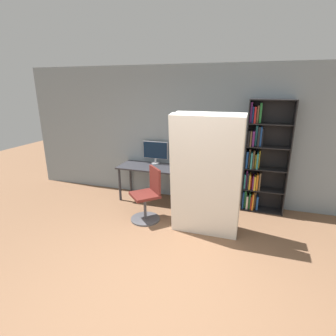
{
  "coord_description": "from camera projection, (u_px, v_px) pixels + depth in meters",
  "views": [
    {
      "loc": [
        0.87,
        -2.15,
        2.27
      ],
      "look_at": [
        -0.34,
        1.62,
        1.05
      ],
      "focal_mm": 28.0,
      "sensor_mm": 36.0,
      "label": 1
    }
  ],
  "objects": [
    {
      "name": "ground_plane",
      "position": [
        153.0,
        303.0,
        2.88
      ],
      "size": [
        16.0,
        16.0,
        0.0
      ],
      "primitive_type": "plane",
      "color": "brown"
    },
    {
      "name": "monitor",
      "position": [
        155.0,
        151.0,
        5.47
      ],
      "size": [
        0.54,
        0.16,
        0.48
      ],
      "color": "#B7B7BC",
      "rests_on": "desk"
    },
    {
      "name": "mattress_near",
      "position": [
        206.0,
        178.0,
        3.94
      ],
      "size": [
        1.05,
        0.4,
        1.93
      ],
      "color": "silver",
      "rests_on": "ground"
    },
    {
      "name": "desk",
      "position": [
        155.0,
        171.0,
        5.37
      ],
      "size": [
        1.49,
        0.63,
        0.72
      ],
      "color": "#2D2D33",
      "rests_on": "ground"
    },
    {
      "name": "mattress_far",
      "position": [
        208.0,
        173.0,
        4.16
      ],
      "size": [
        1.05,
        0.35,
        1.93
      ],
      "color": "silver",
      "rests_on": "ground"
    },
    {
      "name": "bookshelf",
      "position": [
        260.0,
        160.0,
        4.85
      ],
      "size": [
        0.76,
        0.32,
        2.08
      ],
      "color": "black",
      "rests_on": "ground"
    },
    {
      "name": "wall_back",
      "position": [
        205.0,
        136.0,
        5.19
      ],
      "size": [
        8.0,
        0.06,
        2.7
      ],
      "color": "gray",
      "rests_on": "ground"
    },
    {
      "name": "office_chair",
      "position": [
        148.0,
        199.0,
        4.61
      ],
      "size": [
        0.62,
        0.62,
        0.95
      ],
      "color": "#4C4C51",
      "rests_on": "ground"
    }
  ]
}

